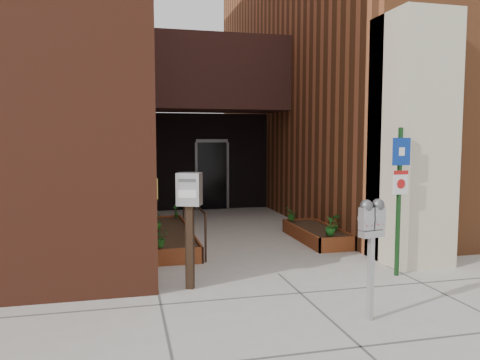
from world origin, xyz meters
TOP-DOWN VIEW (x-y plane):
  - ground at (0.00, 0.00)m, footprint 80.00×80.00m
  - architecture at (-0.18, 6.89)m, footprint 20.00×14.60m
  - planter_left at (-1.55, 2.70)m, footprint 0.90×3.60m
  - planter_right at (1.60, 2.20)m, footprint 0.80×2.20m
  - handrail at (-1.05, 2.65)m, footprint 0.04×3.34m
  - parking_meter at (0.47, -2.14)m, footprint 0.35×0.19m
  - sign_post at (1.85, -0.56)m, footprint 0.33×0.09m
  - payment_dropbox at (-1.52, -0.40)m, footprint 0.41×0.36m
  - shrub_left_a at (-1.85, 1.11)m, footprint 0.37×0.37m
  - shrub_left_b at (-1.25, 1.60)m, footprint 0.22×0.22m
  - shrub_left_c at (-1.81, 2.71)m, footprint 0.27×0.27m
  - shrub_left_d at (-1.25, 4.18)m, footprint 0.25×0.25m
  - shrub_right_a at (1.51, 1.30)m, footprint 0.29×0.29m
  - shrub_right_b at (1.85, 1.75)m, footprint 0.22×0.22m
  - shrub_right_c at (1.35, 3.10)m, footprint 0.38×0.38m

SIDE VIEW (x-z plane):
  - ground at x=0.00m, z-range 0.00..0.00m
  - planter_left at x=-1.55m, z-range -0.02..0.28m
  - planter_right at x=1.60m, z-range -0.02..0.28m
  - shrub_right_c at x=1.35m, z-range 0.30..0.61m
  - shrub_left_a at x=-1.85m, z-range 0.30..0.64m
  - shrub_left_b at x=-1.25m, z-range 0.30..0.64m
  - shrub_left_d at x=-1.25m, z-range 0.30..0.64m
  - shrub_left_c at x=-1.81m, z-range 0.30..0.65m
  - shrub_right_b at x=1.85m, z-range 0.30..0.66m
  - shrub_right_a at x=1.51m, z-range 0.30..0.68m
  - handrail at x=-1.05m, z-range 0.30..1.20m
  - parking_meter at x=0.47m, z-range 0.41..1.92m
  - payment_dropbox at x=-1.52m, z-range 0.38..2.12m
  - sign_post at x=1.85m, z-range 0.28..2.68m
  - architecture at x=-0.18m, z-range -0.02..9.98m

